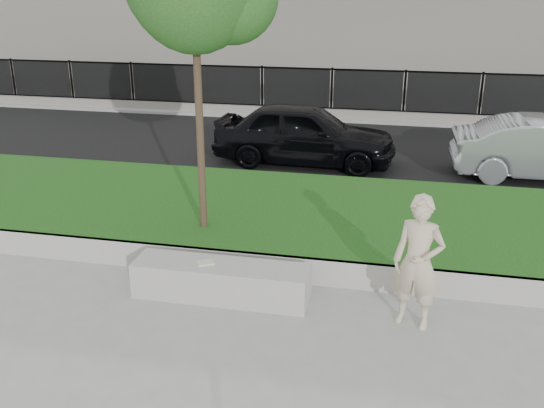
% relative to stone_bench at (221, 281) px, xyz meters
% --- Properties ---
extents(ground, '(90.00, 90.00, 0.00)m').
position_rel_stone_bench_xyz_m(ground, '(0.67, -0.40, -0.25)').
color(ground, gray).
rests_on(ground, ground).
extents(grass_bank, '(34.00, 4.00, 0.40)m').
position_rel_stone_bench_xyz_m(grass_bank, '(0.67, 2.60, -0.05)').
color(grass_bank, black).
rests_on(grass_bank, ground).
extents(grass_kerb, '(34.00, 0.08, 0.40)m').
position_rel_stone_bench_xyz_m(grass_kerb, '(0.67, 0.64, -0.05)').
color(grass_kerb, '#A3A098').
rests_on(grass_kerb, ground).
extents(street, '(34.00, 7.00, 0.04)m').
position_rel_stone_bench_xyz_m(street, '(0.67, 8.10, -0.23)').
color(street, black).
rests_on(street, ground).
extents(far_pavement, '(34.00, 3.00, 0.12)m').
position_rel_stone_bench_xyz_m(far_pavement, '(0.67, 12.60, -0.19)').
color(far_pavement, gray).
rests_on(far_pavement, ground).
extents(iron_fence, '(32.00, 0.30, 1.50)m').
position_rel_stone_bench_xyz_m(iron_fence, '(0.67, 11.60, 0.30)').
color(iron_fence, slate).
rests_on(iron_fence, far_pavement).
extents(stone_bench, '(2.40, 0.60, 0.49)m').
position_rel_stone_bench_xyz_m(stone_bench, '(0.00, 0.00, 0.00)').
color(stone_bench, '#A3A098').
rests_on(stone_bench, ground).
extents(man, '(0.72, 0.57, 1.71)m').
position_rel_stone_bench_xyz_m(man, '(2.57, -0.15, 0.61)').
color(man, beige).
rests_on(man, ground).
extents(book, '(0.28, 0.26, 0.03)m').
position_rel_stone_bench_xyz_m(book, '(-0.21, -0.01, 0.26)').
color(book, beige).
rests_on(book, stone_bench).
extents(car_dark, '(4.26, 1.86, 1.43)m').
position_rel_stone_bench_xyz_m(car_dark, '(0.07, 6.53, 0.51)').
color(car_dark, black).
rests_on(car_dark, street).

